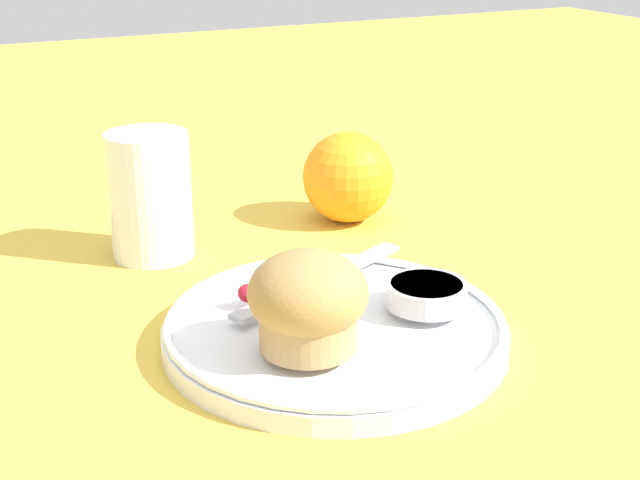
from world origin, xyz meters
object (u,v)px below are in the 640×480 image
butter_knife (321,279)px  orange_fruit (348,177)px  juice_glass (150,195)px  muffin (308,302)px

butter_knife → orange_fruit: size_ratio=1.99×
butter_knife → juice_glass: 0.18m
orange_fruit → butter_knife: bearing=-124.1°
butter_knife → orange_fruit: 0.19m
orange_fruit → juice_glass: 0.19m
muffin → orange_fruit: bearing=57.0°
orange_fruit → juice_glass: bearing=-178.9°
muffin → butter_knife: bearing=58.9°
orange_fruit → juice_glass: juice_glass is taller
juice_glass → orange_fruit: bearing=1.1°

